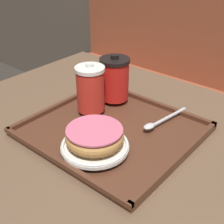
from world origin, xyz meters
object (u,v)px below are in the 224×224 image
object	(u,v)px
coffee_cup_front	(90,88)
coffee_cup_rear	(115,78)
donut_chocolate_glazed	(95,136)
spoon	(156,123)

from	to	relation	value
coffee_cup_front	coffee_cup_rear	world-z (taller)	coffee_cup_front
coffee_cup_rear	donut_chocolate_glazed	xyz separation A→B (m)	(0.13, -0.22, -0.03)
spoon	coffee_cup_rear	bearing A→B (deg)	-96.05
coffee_cup_front	spoon	size ratio (longest dim) A/B	0.82
coffee_cup_front	donut_chocolate_glazed	xyz separation A→B (m)	(0.13, -0.13, -0.03)
donut_chocolate_glazed	coffee_cup_front	bearing A→B (deg)	136.04
coffee_cup_rear	coffee_cup_front	bearing A→B (deg)	-94.00
donut_chocolate_glazed	coffee_cup_rear	bearing A→B (deg)	119.53
coffee_cup_front	spoon	distance (m)	0.20
coffee_cup_rear	spoon	bearing A→B (deg)	-14.38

